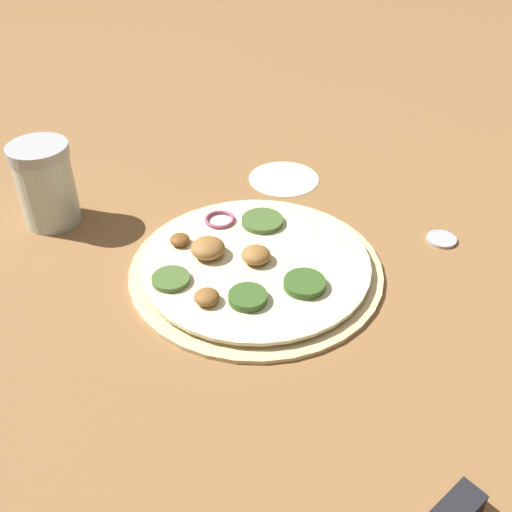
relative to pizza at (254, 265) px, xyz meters
name	(u,v)px	position (x,y,z in m)	size (l,w,h in m)	color
ground_plane	(256,271)	(0.00, 0.00, -0.01)	(3.00, 3.00, 0.00)	olive
pizza	(254,265)	(0.00, 0.00, 0.00)	(0.26, 0.26, 0.03)	beige
spice_jar	(46,184)	(-0.13, 0.22, 0.04)	(0.07, 0.07, 0.10)	silver
loose_cap	(442,238)	(0.20, -0.08, 0.00)	(0.03, 0.03, 0.01)	#B2B2B7
flour_patch	(284,178)	(0.14, 0.13, -0.01)	(0.09, 0.09, 0.00)	white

